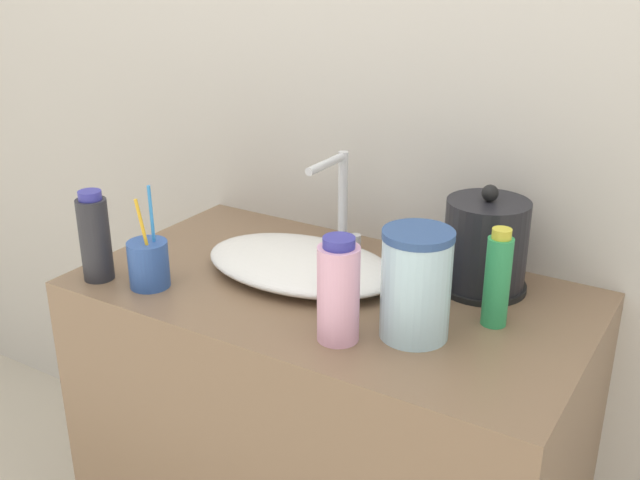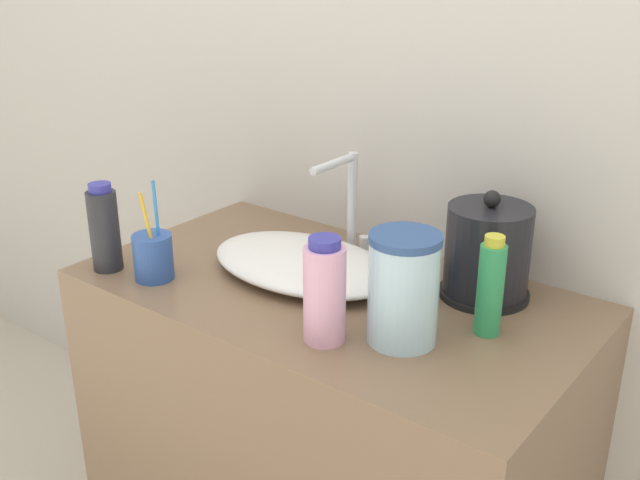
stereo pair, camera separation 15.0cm
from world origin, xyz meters
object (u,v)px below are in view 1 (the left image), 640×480
object	(u,v)px
hand_cream_bottle	(338,291)
toothbrush_cup	(149,263)
shampoo_bottle	(497,279)
water_pitcher	(416,284)
faucet	(341,197)
electric_kettle	(485,248)
lotion_bottle	(419,274)
mouthwash_bottle	(95,237)

from	to	relation	value
hand_cream_bottle	toothbrush_cup	bearing A→B (deg)	-178.43
shampoo_bottle	water_pitcher	distance (m)	0.16
shampoo_bottle	water_pitcher	size ratio (longest dim) A/B	0.93
shampoo_bottle	hand_cream_bottle	size ratio (longest dim) A/B	0.97
water_pitcher	shampoo_bottle	bearing A→B (deg)	47.23
faucet	toothbrush_cup	bearing A→B (deg)	-123.49
hand_cream_bottle	electric_kettle	bearing A→B (deg)	66.49
shampoo_bottle	electric_kettle	bearing A→B (deg)	117.97
shampoo_bottle	hand_cream_bottle	distance (m)	0.29
lotion_bottle	faucet	bearing A→B (deg)	153.22
faucet	mouthwash_bottle	xyz separation A→B (m)	(-0.36, -0.39, -0.04)
faucet	mouthwash_bottle	bearing A→B (deg)	-132.46
faucet	lotion_bottle	bearing A→B (deg)	-26.78
faucet	water_pitcher	bearing A→B (deg)	-41.06
faucet	shampoo_bottle	bearing A→B (deg)	-20.01
lotion_bottle	water_pitcher	world-z (taller)	water_pitcher
toothbrush_cup	water_pitcher	distance (m)	0.56
electric_kettle	toothbrush_cup	xyz separation A→B (m)	(-0.58, -0.35, -0.04)
toothbrush_cup	lotion_bottle	bearing A→B (deg)	25.47
faucet	water_pitcher	xyz separation A→B (m)	(0.31, -0.27, -0.03)
water_pitcher	toothbrush_cup	bearing A→B (deg)	-170.22
mouthwash_bottle	hand_cream_bottle	bearing A→B (deg)	4.14
mouthwash_bottle	water_pitcher	size ratio (longest dim) A/B	0.95
shampoo_bottle	mouthwash_bottle	world-z (taller)	mouthwash_bottle
electric_kettle	mouthwash_bottle	xyz separation A→B (m)	(-0.70, -0.37, 0.00)
lotion_bottle	mouthwash_bottle	size ratio (longest dim) A/B	0.72
faucet	mouthwash_bottle	world-z (taller)	faucet
electric_kettle	hand_cream_bottle	bearing A→B (deg)	-113.51
electric_kettle	shampoo_bottle	distance (m)	0.15
mouthwash_bottle	water_pitcher	world-z (taller)	water_pitcher
faucet	shampoo_bottle	world-z (taller)	faucet
mouthwash_bottle	toothbrush_cup	bearing A→B (deg)	13.49
electric_kettle	toothbrush_cup	world-z (taller)	electric_kettle
faucet	mouthwash_bottle	size ratio (longest dim) A/B	1.19
hand_cream_bottle	water_pitcher	xyz separation A→B (m)	(0.11, 0.08, 0.01)
faucet	toothbrush_cup	world-z (taller)	faucet
toothbrush_cup	mouthwash_bottle	xyz separation A→B (m)	(-0.12, -0.03, 0.04)
toothbrush_cup	hand_cream_bottle	world-z (taller)	toothbrush_cup
electric_kettle	hand_cream_bottle	world-z (taller)	electric_kettle
faucet	lotion_bottle	size ratio (longest dim) A/B	1.65
lotion_bottle	mouthwash_bottle	world-z (taller)	mouthwash_bottle
electric_kettle	shampoo_bottle	world-z (taller)	electric_kettle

